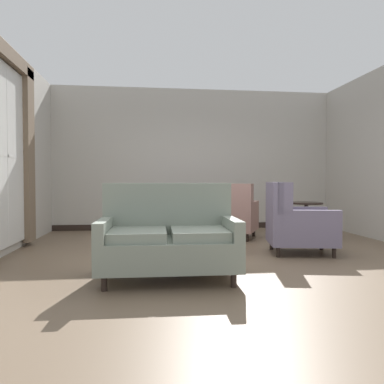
# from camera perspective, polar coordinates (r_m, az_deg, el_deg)

# --- Properties ---
(ground) EXTENTS (8.46, 8.46, 0.00)m
(ground) POSITION_cam_1_polar(r_m,az_deg,el_deg) (5.11, 4.69, -9.95)
(ground) COLOR brown
(wall_back) EXTENTS (6.20, 0.08, 3.01)m
(wall_back) POSITION_cam_1_polar(r_m,az_deg,el_deg) (7.93, 0.42, 5.13)
(wall_back) COLOR #BCB7AD
(wall_back) RESTS_ON ground
(wall_left) EXTENTS (0.08, 4.13, 3.01)m
(wall_left) POSITION_cam_1_polar(r_m,az_deg,el_deg) (6.14, -26.16, 5.93)
(wall_left) COLOR #BCB7AD
(wall_left) RESTS_ON ground
(baseboard_back) EXTENTS (6.04, 0.03, 0.12)m
(baseboard_back) POSITION_cam_1_polar(r_m,az_deg,el_deg) (7.92, 0.47, -5.33)
(baseboard_back) COLOR black
(baseboard_back) RESTS_ON ground
(window_with_curtains) EXTENTS (0.12, 1.88, 2.80)m
(window_with_curtains) POSITION_cam_1_polar(r_m,az_deg,el_deg) (5.69, -26.75, 6.69)
(window_with_curtains) COLOR silver
(coffee_table) EXTENTS (0.92, 0.92, 0.52)m
(coffee_table) POSITION_cam_1_polar(r_m,az_deg,el_deg) (5.38, 1.28, -4.75)
(coffee_table) COLOR black
(coffee_table) RESTS_ON ground
(porcelain_vase) EXTENTS (0.18, 0.18, 0.29)m
(porcelain_vase) POSITION_cam_1_polar(r_m,az_deg,el_deg) (5.36, 1.22, -2.45)
(porcelain_vase) COLOR #4C7A66
(porcelain_vase) RESTS_ON coffee_table
(settee) EXTENTS (1.46, 0.86, 1.01)m
(settee) POSITION_cam_1_polar(r_m,az_deg,el_deg) (3.91, -3.68, -7.40)
(settee) COLOR gray
(settee) RESTS_ON ground
(armchair_near_sideboard) EXTENTS (1.02, 0.88, 1.02)m
(armchair_near_sideboard) POSITION_cam_1_polar(r_m,az_deg,el_deg) (5.42, 15.84, -4.75)
(armchair_near_sideboard) COLOR slate
(armchair_near_sideboard) RESTS_ON ground
(armchair_foreground_right) EXTENTS (1.02, 1.06, 0.99)m
(armchair_foreground_right) POSITION_cam_1_polar(r_m,az_deg,el_deg) (6.59, 6.60, -3.54)
(armchair_foreground_right) COLOR tan
(armchair_foreground_right) RESTS_ON ground
(armchair_far_left) EXTENTS (0.89, 0.91, 0.96)m
(armchair_far_left) POSITION_cam_1_polar(r_m,az_deg,el_deg) (6.57, -2.52, -3.61)
(armchair_far_left) COLOR slate
(armchair_far_left) RESTS_ON ground
(side_table) EXTENTS (0.56, 0.56, 0.66)m
(side_table) POSITION_cam_1_polar(r_m,az_deg,el_deg) (6.75, 17.42, -3.73)
(side_table) COLOR black
(side_table) RESTS_ON ground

